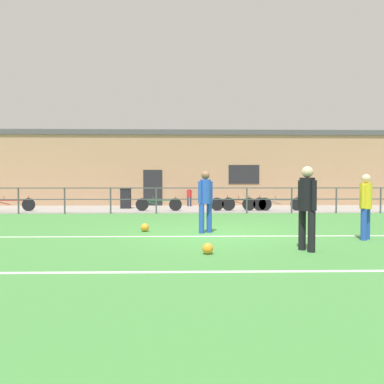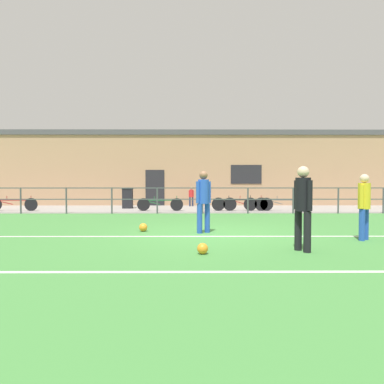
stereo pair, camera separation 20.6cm
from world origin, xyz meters
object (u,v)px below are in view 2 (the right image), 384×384
at_px(bicycle_parked_0, 234,204).
at_px(bicycle_parked_2, 13,204).
at_px(player_winger, 203,198).
at_px(bicycle_parked_4, 160,204).
at_px(bicycle_parked_1, 283,204).
at_px(bicycle_parked_3, 245,204).
at_px(trash_bin_0, 128,198).
at_px(spectator_child, 191,195).
at_px(soccer_ball_spare, 143,227).
at_px(soccer_ball_match, 203,249).
at_px(player_goalkeeper, 303,203).
at_px(player_striker, 364,203).

bearing_deg(bicycle_parked_0, bicycle_parked_2, 180.00).
height_order(player_winger, bicycle_parked_4, player_winger).
bearing_deg(player_winger, bicycle_parked_1, -150.82).
height_order(bicycle_parked_2, bicycle_parked_3, bicycle_parked_3).
bearing_deg(player_winger, trash_bin_0, -97.80).
relative_size(spectator_child, bicycle_parked_4, 0.50).
distance_m(player_winger, bicycle_parked_2, 11.23).
bearing_deg(bicycle_parked_3, soccer_ball_spare, -120.53).
height_order(player_winger, spectator_child, player_winger).
bearing_deg(soccer_ball_match, bicycle_parked_2, 131.54).
bearing_deg(spectator_child, player_winger, 77.10).
bearing_deg(player_goalkeeper, bicycle_parked_0, 155.69).
distance_m(soccer_ball_match, spectator_child, 12.89).
bearing_deg(spectator_child, soccer_ball_match, 76.18).
bearing_deg(bicycle_parked_4, soccer_ball_spare, -89.05).
bearing_deg(player_winger, bicycle_parked_0, -134.72).
relative_size(spectator_child, bicycle_parked_1, 0.50).
bearing_deg(spectator_child, bicycle_parked_2, 5.64).
bearing_deg(bicycle_parked_1, bicycle_parked_3, 180.00).
xyz_separation_m(bicycle_parked_0, bicycle_parked_2, (-10.51, 0.00, -0.01)).
height_order(player_winger, bicycle_parked_2, player_winger).
bearing_deg(bicycle_parked_4, bicycle_parked_2, 179.75).
relative_size(player_winger, bicycle_parked_2, 0.73).
xyz_separation_m(soccer_ball_spare, bicycle_parked_2, (-7.09, 6.71, 0.23)).
bearing_deg(soccer_ball_match, player_winger, 87.40).
bearing_deg(player_striker, trash_bin_0, 83.20).
relative_size(soccer_ball_spare, bicycle_parked_0, 0.11).
bearing_deg(bicycle_parked_2, player_striker, -33.13).
xyz_separation_m(bicycle_parked_2, bicycle_parked_4, (6.98, -0.03, -0.00)).
distance_m(player_striker, bicycle_parked_4, 9.89).
bearing_deg(spectator_child, bicycle_parked_0, 108.57).
relative_size(player_striker, spectator_child, 1.46).
bearing_deg(player_striker, bicycle_parked_2, 102.96).
bearing_deg(spectator_child, bicycle_parked_3, 114.90).
bearing_deg(trash_bin_0, player_striker, -52.88).
distance_m(player_striker, bicycle_parked_0, 8.45).
bearing_deg(soccer_ball_match, player_goalkeeper, 7.26).
relative_size(player_striker, bicycle_parked_0, 0.73).
height_order(bicycle_parked_1, bicycle_parked_2, bicycle_parked_1).
xyz_separation_m(player_winger, bicycle_parked_4, (-1.79, 6.95, -0.62)).
bearing_deg(player_goalkeeper, player_winger, -168.30).
xyz_separation_m(player_striker, bicycle_parked_1, (0.27, 8.19, -0.55)).
relative_size(spectator_child, bicycle_parked_0, 0.50).
height_order(soccer_ball_match, bicycle_parked_1, bicycle_parked_1).
height_order(player_winger, trash_bin_0, player_winger).
distance_m(player_striker, bicycle_parked_1, 8.21).
height_order(player_goalkeeper, bicycle_parked_3, player_goalkeeper).
bearing_deg(player_striker, spectator_child, 65.89).
bearing_deg(player_goalkeeper, bicycle_parked_3, 152.49).
bearing_deg(trash_bin_0, bicycle_parked_2, -162.77).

